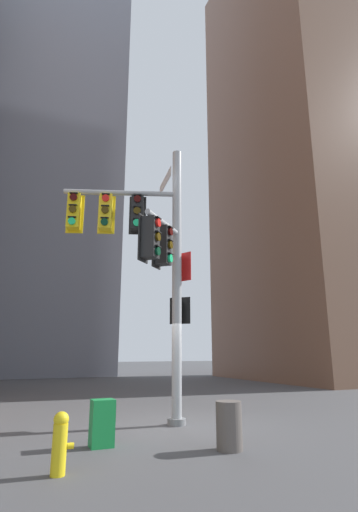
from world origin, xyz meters
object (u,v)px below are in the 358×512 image
object	(u,v)px
trash_bin	(229,425)
newspaper_box	(102,423)
fire_hydrant	(60,442)
signal_pole_assembly	(147,247)

from	to	relation	value
trash_bin	newspaper_box	bearing A→B (deg)	150.32
fire_hydrant	newspaper_box	size ratio (longest dim) A/B	1.03
newspaper_box	signal_pole_assembly	bearing A→B (deg)	48.14
fire_hydrant	newspaper_box	world-z (taller)	fire_hydrant
newspaper_box	fire_hydrant	bearing A→B (deg)	-123.44
signal_pole_assembly	fire_hydrant	xyz separation A→B (m)	(-2.35, -3.01, -4.06)
trash_bin	signal_pole_assembly	bearing A→B (deg)	105.44
newspaper_box	trash_bin	distance (m)	2.45
trash_bin	fire_hydrant	bearing A→B (deg)	-175.06
fire_hydrant	trash_bin	size ratio (longest dim) A/B	1.03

